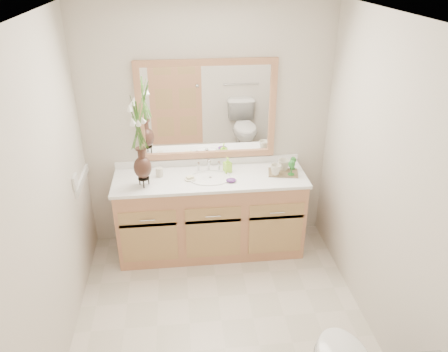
{
  "coord_description": "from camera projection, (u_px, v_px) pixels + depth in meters",
  "views": [
    {
      "loc": [
        -0.27,
        -2.67,
        2.74
      ],
      "look_at": [
        0.09,
        0.65,
        1.02
      ],
      "focal_mm": 35.0,
      "sensor_mm": 36.0,
      "label": 1
    }
  ],
  "objects": [
    {
      "name": "mug_left",
      "position": [
        276.0,
        169.0,
        4.16
      ],
      "size": [
        0.11,
        0.11,
        0.1
      ],
      "primitive_type": "imported",
      "rotation": [
        0.0,
        0.0,
        0.07
      ],
      "color": "beige",
      "rests_on": "tray"
    },
    {
      "name": "goblet_back",
      "position": [
        293.0,
        161.0,
        4.25
      ],
      "size": [
        0.06,
        0.06,
        0.13
      ],
      "color": "#246E26",
      "rests_on": "tray"
    },
    {
      "name": "goblet_front",
      "position": [
        292.0,
        165.0,
        4.13
      ],
      "size": [
        0.07,
        0.07,
        0.15
      ],
      "color": "#246E26",
      "rests_on": "tray"
    },
    {
      "name": "mirror",
      "position": [
        207.0,
        111.0,
        4.13
      ],
      "size": [
        1.32,
        0.04,
        0.97
      ],
      "color": "white",
      "rests_on": "wall_back"
    },
    {
      "name": "ceiling",
      "position": [
        220.0,
        17.0,
        2.55
      ],
      "size": [
        2.4,
        2.6,
        0.02
      ],
      "primitive_type": "cube",
      "color": "white",
      "rests_on": "wall_back"
    },
    {
      "name": "flower_vase",
      "position": [
        139.0,
        132.0,
        3.77
      ],
      "size": [
        0.19,
        0.19,
        0.78
      ],
      "rotation": [
        0.0,
        0.0,
        -0.38
      ],
      "color": "black",
      "rests_on": "counter"
    },
    {
      "name": "purple_dish",
      "position": [
        231.0,
        180.0,
        4.07
      ],
      "size": [
        0.11,
        0.1,
        0.03
      ],
      "primitive_type": "ellipsoid",
      "rotation": [
        0.0,
        0.0,
        -0.29
      ],
      "color": "#542571",
      "rests_on": "counter"
    },
    {
      "name": "sink",
      "position": [
        210.0,
        183.0,
        4.17
      ],
      "size": [
        0.38,
        0.34,
        0.23
      ],
      "color": "white",
      "rests_on": "counter"
    },
    {
      "name": "tray",
      "position": [
        283.0,
        173.0,
        4.23
      ],
      "size": [
        0.31,
        0.24,
        0.01
      ],
      "primitive_type": "cube",
      "rotation": [
        0.0,
        0.0,
        -0.19
      ],
      "color": "brown",
      "rests_on": "counter"
    },
    {
      "name": "counter",
      "position": [
        210.0,
        178.0,
        4.17
      ],
      "size": [
        1.84,
        0.57,
        0.03
      ],
      "primitive_type": "cube",
      "color": "white",
      "rests_on": "vanity"
    },
    {
      "name": "mug_right",
      "position": [
        284.0,
        164.0,
        4.25
      ],
      "size": [
        0.15,
        0.15,
        0.11
      ],
      "primitive_type": "imported",
      "rotation": [
        0.0,
        0.0,
        0.54
      ],
      "color": "beige",
      "rests_on": "tray"
    },
    {
      "name": "tumbler",
      "position": [
        159.0,
        172.0,
        4.16
      ],
      "size": [
        0.07,
        0.07,
        0.09
      ],
      "primitive_type": "cylinder",
      "color": "beige",
      "rests_on": "counter"
    },
    {
      "name": "wall_right",
      "position": [
        383.0,
        187.0,
        3.21
      ],
      "size": [
        0.02,
        2.6,
        2.4
      ],
      "primitive_type": "cube",
      "color": "beige",
      "rests_on": "floor"
    },
    {
      "name": "wall_back",
      "position": [
        207.0,
        130.0,
        4.24
      ],
      "size": [
        2.4,
        0.02,
        2.4
      ],
      "primitive_type": "cube",
      "color": "beige",
      "rests_on": "floor"
    },
    {
      "name": "switch_plate",
      "position": [
        75.0,
        182.0,
        3.75
      ],
      "size": [
        0.02,
        0.12,
        0.12
      ],
      "primitive_type": "cube",
      "color": "white",
      "rests_on": "wall_left"
    },
    {
      "name": "floor",
      "position": [
        221.0,
        321.0,
        3.64
      ],
      "size": [
        2.6,
        2.6,
        0.0
      ],
      "primitive_type": "plane",
      "color": "beige",
      "rests_on": "ground"
    },
    {
      "name": "soap_dish",
      "position": [
        190.0,
        179.0,
        4.11
      ],
      "size": [
        0.11,
        0.11,
        0.03
      ],
      "color": "beige",
      "rests_on": "counter"
    },
    {
      "name": "wall_front",
      "position": [
        251.0,
        340.0,
        1.94
      ],
      "size": [
        2.4,
        0.02,
        2.4
      ],
      "primitive_type": "cube",
      "color": "beige",
      "rests_on": "floor"
    },
    {
      "name": "wall_left",
      "position": [
        46.0,
        205.0,
        2.98
      ],
      "size": [
        0.02,
        2.6,
        2.4
      ],
      "primitive_type": "cube",
      "color": "beige",
      "rests_on": "floor"
    },
    {
      "name": "vanity",
      "position": [
        211.0,
        215.0,
        4.36
      ],
      "size": [
        1.8,
        0.55,
        0.8
      ],
      "color": "tan",
      "rests_on": "floor"
    },
    {
      "name": "soap_bottle",
      "position": [
        227.0,
        166.0,
        4.23
      ],
      "size": [
        0.08,
        0.08,
        0.14
      ],
      "primitive_type": "imported",
      "rotation": [
        0.0,
        0.0,
        0.36
      ],
      "color": "#9BE636",
      "rests_on": "counter"
    }
  ]
}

